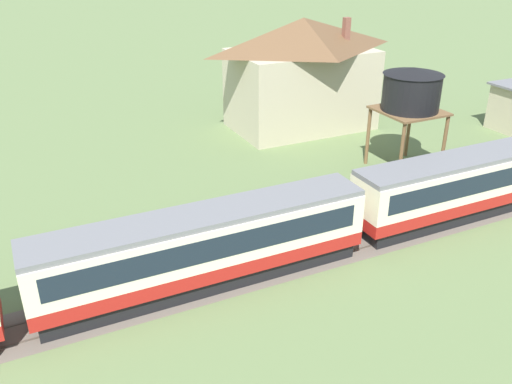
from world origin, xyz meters
TOP-DOWN VIEW (x-y plane):
  - passenger_train at (-24.93, 0.82)m, footprint 94.03×2.96m
  - railway_track at (-24.89, 0.82)m, footprint 169.71×3.60m
  - station_house_brown_roof at (-7.69, 21.32)m, footprint 13.76×8.53m
  - water_tower at (-5.42, 8.82)m, footprint 4.60×4.60m

SIDE VIEW (x-z plane):
  - railway_track at x=-24.89m, z-range -0.01..0.03m
  - passenger_train at x=-24.93m, z-range 0.23..4.51m
  - station_house_brown_roof at x=-7.69m, z-range 0.17..10.37m
  - water_tower at x=-5.42m, z-range 2.27..10.35m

